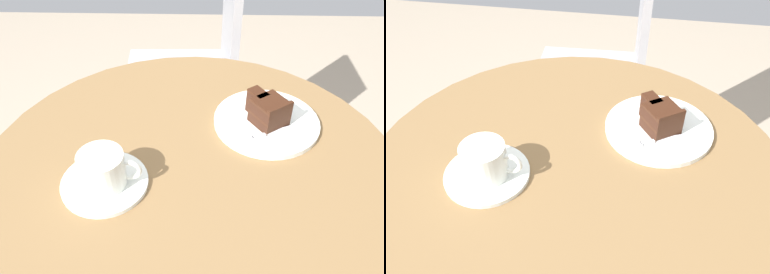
# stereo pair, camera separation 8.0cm
# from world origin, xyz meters

# --- Properties ---
(cafe_table) EXTENTS (0.84, 0.84, 0.70)m
(cafe_table) POSITION_xyz_m (0.00, 0.00, 0.59)
(cafe_table) COLOR brown
(cafe_table) RESTS_ON ground
(saucer) EXTENTS (0.16, 0.16, 0.01)m
(saucer) POSITION_xyz_m (-0.16, -0.05, 0.70)
(saucer) COLOR silver
(saucer) RESTS_ON cafe_table
(coffee_cup) EXTENTS (0.11, 0.08, 0.07)m
(coffee_cup) POSITION_xyz_m (-0.16, -0.05, 0.74)
(coffee_cup) COLOR silver
(coffee_cup) RESTS_ON saucer
(teaspoon) EXTENTS (0.07, 0.08, 0.00)m
(teaspoon) POSITION_xyz_m (-0.19, 0.00, 0.71)
(teaspoon) COLOR silver
(teaspoon) RESTS_ON saucer
(cake_plate) EXTENTS (0.23, 0.23, 0.01)m
(cake_plate) POSITION_xyz_m (0.16, 0.14, 0.70)
(cake_plate) COLOR silver
(cake_plate) RESTS_ON cafe_table
(cake_slice) EXTENTS (0.09, 0.11, 0.06)m
(cake_slice) POSITION_xyz_m (0.16, 0.13, 0.74)
(cake_slice) COLOR #381E14
(cake_slice) RESTS_ON cake_plate
(fork) EXTENTS (0.15, 0.07, 0.00)m
(fork) POSITION_xyz_m (0.14, 0.08, 0.71)
(fork) COLOR silver
(fork) RESTS_ON cake_plate
(napkin) EXTENTS (0.18, 0.16, 0.00)m
(napkin) POSITION_xyz_m (0.17, 0.15, 0.70)
(napkin) COLOR tan
(napkin) RESTS_ON cafe_table
(cafe_chair) EXTENTS (0.39, 0.39, 0.95)m
(cafe_chair) POSITION_xyz_m (0.02, 0.67, 0.56)
(cafe_chair) COLOR #9E9EA3
(cafe_chair) RESTS_ON ground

